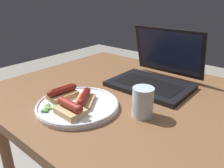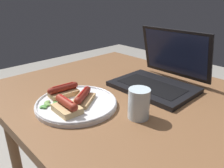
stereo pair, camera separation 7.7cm
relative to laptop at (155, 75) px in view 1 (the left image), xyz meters
name	(u,v)px [view 1 (the left image)]	position (x,y,z in m)	size (l,w,h in m)	color
desk	(128,111)	(-0.03, -0.15, -0.12)	(1.02, 0.83, 0.73)	brown
laptop	(155,75)	(0.00, 0.00, 0.00)	(0.32, 0.29, 0.23)	black
plate	(78,105)	(-0.09, -0.35, -0.03)	(0.28, 0.28, 0.02)	silver
sausage_toast_left	(63,93)	(-0.17, -0.35, -0.01)	(0.07, 0.12, 0.04)	tan
sausage_toast_middle	(84,99)	(-0.08, -0.33, -0.01)	(0.11, 0.12, 0.04)	tan
sausage_toast_right	(70,108)	(-0.06, -0.40, -0.01)	(0.11, 0.07, 0.05)	tan
salad_pile	(48,108)	(-0.14, -0.43, -0.02)	(0.05, 0.07, 0.01)	#709E4C
drinking_glass	(143,102)	(0.10, -0.25, 0.01)	(0.07, 0.07, 0.09)	silver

